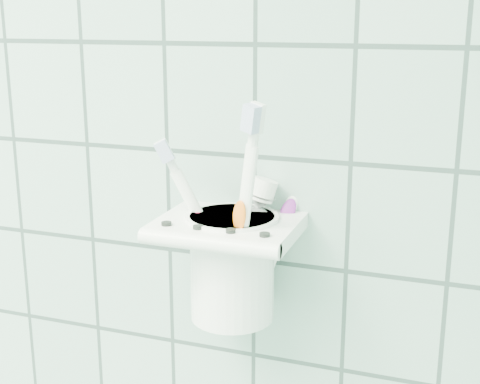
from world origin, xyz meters
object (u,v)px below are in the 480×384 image
at_px(cup, 232,263).
at_px(toothpaste_tube, 227,232).
at_px(toothbrush_blue, 251,212).
at_px(toothbrush_orange, 231,210).
at_px(holder_bracket, 228,228).
at_px(toothbrush_pink, 244,216).

xyz_separation_m(cup, toothpaste_tube, (-0.01, 0.01, 0.03)).
bearing_deg(toothbrush_blue, toothpaste_tube, 154.61).
bearing_deg(toothbrush_orange, holder_bracket, 143.39).
bearing_deg(toothbrush_pink, toothbrush_blue, -77.15).
bearing_deg(cup, toothbrush_pink, 58.50).
bearing_deg(toothbrush_pink, toothbrush_orange, -118.55).
height_order(toothbrush_pink, toothbrush_blue, toothbrush_blue).
bearing_deg(toothpaste_tube, holder_bracket, -75.00).
bearing_deg(toothbrush_orange, cup, 130.96).
height_order(toothbrush_orange, toothpaste_tube, toothbrush_orange).
bearing_deg(toothbrush_orange, toothbrush_blue, 68.08).
bearing_deg(toothbrush_orange, toothpaste_tube, 142.37).
bearing_deg(toothbrush_blue, toothbrush_pink, 124.42).
xyz_separation_m(cup, toothbrush_orange, (0.01, -0.02, 0.06)).
distance_m(holder_bracket, toothpaste_tube, 0.02).
height_order(toothbrush_blue, toothpaste_tube, toothbrush_blue).
xyz_separation_m(cup, toothbrush_pink, (0.01, 0.01, 0.05)).
distance_m(cup, toothbrush_orange, 0.06).
bearing_deg(holder_bracket, toothpaste_tube, 116.15).
xyz_separation_m(toothbrush_blue, toothbrush_orange, (-0.01, -0.01, 0.00)).
relative_size(holder_bracket, toothbrush_orange, 0.62).
height_order(cup, toothbrush_pink, toothbrush_pink).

